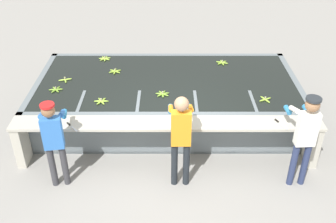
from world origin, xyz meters
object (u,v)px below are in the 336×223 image
object	(u,v)px
banana_bunch_floating_3	(102,101)
worker_1	(182,133)
banana_bunch_floating_6	(164,94)
knife_0	(72,125)
knife_1	(280,123)
banana_bunch_floating_7	(106,58)
banana_bunch_floating_0	(66,79)
banana_bunch_floating_5	(57,89)
worker_2	(306,133)
banana_bunch_floating_1	(266,100)
banana_bunch_floating_2	(223,63)
banana_bunch_floating_4	(116,71)
worker_0	(54,137)

from	to	relation	value
banana_bunch_floating_3	worker_1	bearing A→B (deg)	-40.34
banana_bunch_floating_6	knife_0	world-z (taller)	banana_bunch_floating_6
worker_1	knife_1	bearing A→B (deg)	16.96
banana_bunch_floating_6	banana_bunch_floating_7	world-z (taller)	same
banana_bunch_floating_0	banana_bunch_floating_5	xyz separation A→B (m)	(-0.09, -0.43, -0.00)
worker_2	banana_bunch_floating_6	world-z (taller)	worker_2
worker_1	banana_bunch_floating_0	size ratio (longest dim) A/B	6.22
knife_1	banana_bunch_floating_0	bearing A→B (deg)	158.53
worker_2	banana_bunch_floating_1	size ratio (longest dim) A/B	6.48
banana_bunch_floating_5	knife_0	bearing A→B (deg)	-66.12
banana_bunch_floating_2	banana_bunch_floating_4	bearing A→B (deg)	-169.48
banana_bunch_floating_4	knife_0	bearing A→B (deg)	-104.14
banana_bunch_floating_0	banana_bunch_floating_5	distance (m)	0.44
worker_0	banana_bunch_floating_6	xyz separation A→B (m)	(1.75, 1.54, -0.08)
banana_bunch_floating_3	banana_bunch_floating_6	distance (m)	1.19
worker_1	banana_bunch_floating_0	distance (m)	3.19
worker_1	knife_0	bearing A→B (deg)	166.95
banana_bunch_floating_7	banana_bunch_floating_6	bearing A→B (deg)	-50.64
banana_bunch_floating_0	banana_bunch_floating_7	distance (m)	1.26
banana_bunch_floating_7	banana_bunch_floating_3	bearing A→B (deg)	-84.16
banana_bunch_floating_3	banana_bunch_floating_7	world-z (taller)	same
banana_bunch_floating_2	worker_2	bearing A→B (deg)	-71.77
banana_bunch_floating_5	knife_1	xyz separation A→B (m)	(4.19, -1.18, -0.01)
banana_bunch_floating_0	knife_1	size ratio (longest dim) A/B	0.83
banana_bunch_floating_0	knife_0	distance (m)	1.76
worker_1	banana_bunch_floating_0	world-z (taller)	worker_1
knife_1	banana_bunch_floating_7	bearing A→B (deg)	141.99
worker_0	banana_bunch_floating_3	world-z (taller)	worker_0
worker_2	knife_0	bearing A→B (deg)	173.57
banana_bunch_floating_1	knife_0	xyz separation A→B (m)	(-3.54, -0.88, -0.01)
worker_1	banana_bunch_floating_7	xyz separation A→B (m)	(-1.67, 3.19, -0.15)
worker_2	knife_1	xyz separation A→B (m)	(-0.27, 0.53, -0.16)
banana_bunch_floating_4	banana_bunch_floating_1	bearing A→B (deg)	-21.91
banana_bunch_floating_2	banana_bunch_floating_5	size ratio (longest dim) A/B	1.00
banana_bunch_floating_4	banana_bunch_floating_7	bearing A→B (deg)	115.35
banana_bunch_floating_5	knife_1	bearing A→B (deg)	-15.78
knife_1	banana_bunch_floating_6	bearing A→B (deg)	153.86
worker_2	banana_bunch_floating_5	distance (m)	4.77
worker_1	knife_0	distance (m)	1.95
banana_bunch_floating_1	knife_1	world-z (taller)	banana_bunch_floating_1
banana_bunch_floating_4	worker_0	bearing A→B (deg)	-105.40
banana_bunch_floating_3	knife_1	bearing A→B (deg)	-12.74
worker_2	banana_bunch_floating_1	bearing A→B (deg)	104.78
banana_bunch_floating_3	banana_bunch_floating_4	size ratio (longest dim) A/B	1.00
worker_1	banana_bunch_floating_3	xyz separation A→B (m)	(-1.48, 1.25, -0.15)
banana_bunch_floating_6	knife_0	distance (m)	1.92
banana_bunch_floating_1	banana_bunch_floating_7	world-z (taller)	same
knife_1	worker_2	bearing A→B (deg)	-63.06
worker_2	banana_bunch_floating_4	distance (m)	4.21
banana_bunch_floating_3	knife_0	world-z (taller)	banana_bunch_floating_3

